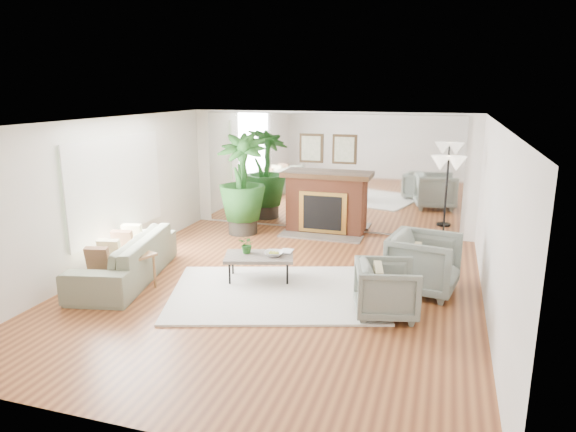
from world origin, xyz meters
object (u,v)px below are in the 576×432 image
(armchair_back, at_px, (424,263))
(fireplace, at_px, (325,202))
(potted_ficus, at_px, (242,181))
(floor_lamp, at_px, (448,172))
(sofa, at_px, (125,258))
(side_table, at_px, (135,260))
(coffee_table, at_px, (259,257))
(armchair_front, at_px, (386,290))

(armchair_back, bearing_deg, fireplace, 48.20)
(potted_ficus, distance_m, floor_lamp, 4.07)
(sofa, distance_m, side_table, 0.51)
(armchair_back, relative_size, floor_lamp, 0.53)
(fireplace, bearing_deg, floor_lamp, -22.57)
(armchair_back, bearing_deg, side_table, 115.39)
(fireplace, bearing_deg, coffee_table, -96.44)
(coffee_table, height_order, floor_lamp, floor_lamp)
(side_table, height_order, potted_ficus, potted_ficus)
(potted_ficus, height_order, floor_lamp, potted_ficus)
(coffee_table, height_order, armchair_back, armchair_back)
(armchair_back, xyz_separation_m, side_table, (-4.15, -1.16, 0.02))
(potted_ficus, bearing_deg, sofa, -104.34)
(fireplace, distance_m, armchair_back, 3.45)
(coffee_table, xyz_separation_m, armchair_front, (2.06, -0.70, -0.02))
(floor_lamp, bearing_deg, armchair_back, -98.22)
(armchair_back, height_order, potted_ficus, potted_ficus)
(potted_ficus, relative_size, floor_lamp, 1.13)
(armchair_front, distance_m, potted_ficus, 4.67)
(fireplace, height_order, sofa, fireplace)
(side_table, bearing_deg, sofa, 143.13)
(armchair_back, xyz_separation_m, armchair_front, (-0.42, -1.00, -0.07))
(armchair_back, xyz_separation_m, potted_ficus, (-3.77, 2.17, 0.67))
(sofa, distance_m, armchair_front, 4.13)
(coffee_table, height_order, armchair_front, armchair_front)
(fireplace, xyz_separation_m, side_table, (-2.01, -3.86, -0.20))
(fireplace, xyz_separation_m, coffee_table, (-0.34, -3.01, -0.27))
(side_table, bearing_deg, floor_lamp, 33.11)
(fireplace, relative_size, sofa, 0.85)
(coffee_table, distance_m, potted_ficus, 2.89)
(side_table, bearing_deg, coffee_table, 26.99)
(fireplace, relative_size, coffee_table, 1.71)
(sofa, bearing_deg, armchair_back, 88.61)
(sofa, xyz_separation_m, side_table, (0.40, -0.30, 0.11))
(coffee_table, xyz_separation_m, armchair_back, (2.48, 0.31, 0.05))
(potted_ficus, bearing_deg, floor_lamp, -6.56)
(sofa, bearing_deg, fireplace, 133.88)
(coffee_table, relative_size, side_table, 1.94)
(armchair_front, height_order, potted_ficus, potted_ficus)
(armchair_front, bearing_deg, coffee_table, 57.75)
(side_table, distance_m, floor_lamp, 5.36)
(coffee_table, height_order, potted_ficus, potted_ficus)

